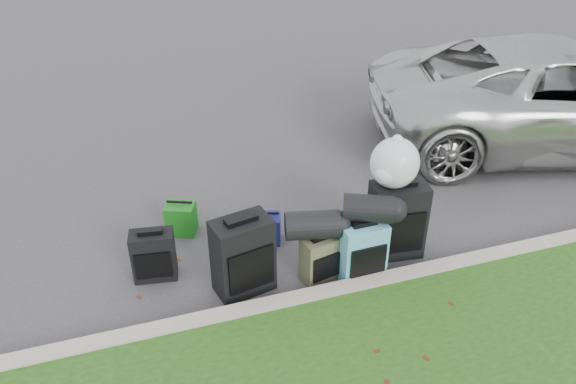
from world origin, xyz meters
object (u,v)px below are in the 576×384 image
object	(u,v)px
suitcase_large_black_left	(243,256)
suitcase_olive	(320,259)
suv	(563,95)
suitcase_teal	(362,251)
suitcase_large_black_right	(397,220)
tote_green	(181,218)
suitcase_small_black	(154,255)
tote_navy	(267,228)

from	to	relation	value
suitcase_large_black_left	suitcase_olive	distance (m)	0.79
suv	suitcase_teal	size ratio (longest dim) A/B	8.36
suitcase_large_black_right	tote_green	bearing A→B (deg)	159.39
suitcase_olive	tote_green	world-z (taller)	suitcase_olive
suv	suitcase_large_black_right	distance (m)	3.87
suitcase_olive	tote_green	xyz separation A→B (m)	(-1.21, 1.24, -0.07)
suitcase_small_black	tote_green	distance (m)	0.80
tote_navy	suitcase_small_black	bearing A→B (deg)	-150.60
tote_navy	suitcase_large_black_right	bearing A→B (deg)	-8.20
suitcase_small_black	tote_green	size ratio (longest dim) A/B	1.48
suitcase_olive	suv	bearing A→B (deg)	10.77
suitcase_large_black_right	tote_green	xyz separation A→B (m)	(-2.12, 1.09, -0.24)
suitcase_small_black	suitcase_olive	size ratio (longest dim) A/B	1.09
suv	tote_navy	xyz separation A→B (m)	(-4.72, -1.06, -0.59)
suitcase_large_black_right	tote_navy	xyz separation A→B (m)	(-1.25, 0.63, -0.26)
suitcase_olive	suitcase_large_black_right	bearing A→B (deg)	-2.54
suv	tote_green	xyz separation A→B (m)	(-5.60, -0.60, -0.57)
suitcase_large_black_right	suitcase_olive	bearing A→B (deg)	-164.02
suitcase_olive	tote_green	bearing A→B (deg)	122.20
suitcase_large_black_left	suitcase_large_black_right	bearing A→B (deg)	-9.34
suitcase_small_black	suitcase_teal	bearing A→B (deg)	-9.43
suitcase_large_black_right	tote_green	distance (m)	2.40
suitcase_teal	suitcase_large_black_left	bearing A→B (deg)	169.10
suitcase_large_black_right	tote_navy	bearing A→B (deg)	159.89
suitcase_large_black_left	suitcase_olive	size ratio (longest dim) A/B	1.64
tote_green	tote_navy	xyz separation A→B (m)	(0.87, -0.46, -0.02)
suitcase_large_black_left	suv	bearing A→B (deg)	7.11
suitcase_large_black_right	suitcase_small_black	bearing A→B (deg)	177.77
suitcase_olive	suitcase_teal	bearing A→B (deg)	-27.39
suv	suitcase_small_black	xyz separation A→B (m)	(-5.97, -1.30, -0.49)
suitcase_small_black	tote_navy	size ratio (longest dim) A/B	1.64
suitcase_teal	tote_navy	size ratio (longest dim) A/B	1.99
suv	suitcase_large_black_right	world-z (taller)	suv
suv	tote_green	distance (m)	5.66
suitcase_small_black	suitcase_large_black_right	xyz separation A→B (m)	(2.50, -0.39, 0.16)
tote_green	tote_navy	bearing A→B (deg)	-5.44
suv	suitcase_teal	distance (m)	4.46
suitcase_large_black_left	suitcase_small_black	bearing A→B (deg)	139.08
suitcase_large_black_left	tote_green	world-z (taller)	suitcase_large_black_left
suitcase_small_black	suitcase_large_black_left	size ratio (longest dim) A/B	0.66
suitcase_large_black_right	suitcase_teal	bearing A→B (deg)	-146.08
suitcase_teal	suv	bearing A→B (deg)	24.64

